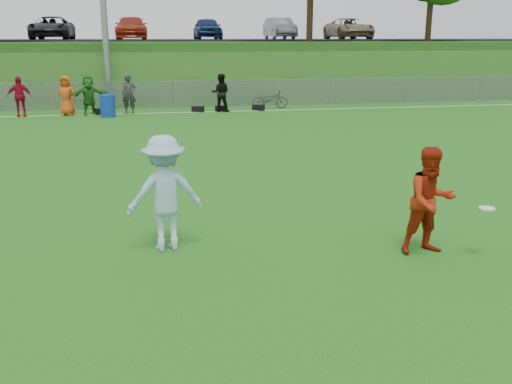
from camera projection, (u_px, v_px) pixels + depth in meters
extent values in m
plane|color=#166114|center=(237.00, 267.00, 8.50)|extent=(120.00, 120.00, 0.00)
cube|color=white|center=(175.00, 113.00, 25.55)|extent=(60.00, 0.10, 0.01)
cube|color=gray|center=(173.00, 95.00, 27.29)|extent=(58.00, 0.02, 1.20)
cube|color=gray|center=(172.00, 81.00, 27.12)|extent=(58.00, 0.04, 0.04)
cube|color=#1C5517|center=(164.00, 65.00, 37.47)|extent=(120.00, 18.00, 3.00)
cube|color=black|center=(162.00, 40.00, 38.96)|extent=(120.00, 12.00, 0.10)
imported|color=black|center=(52.00, 28.00, 36.55)|extent=(2.39, 5.18, 1.44)
imported|color=maroon|center=(132.00, 28.00, 37.45)|extent=(2.02, 4.96, 1.44)
imported|color=navy|center=(207.00, 28.00, 38.35)|extent=(1.70, 4.23, 1.44)
imported|color=slate|center=(280.00, 28.00, 39.24)|extent=(1.52, 4.37, 1.44)
imported|color=gray|center=(349.00, 29.00, 40.14)|extent=(2.39, 5.18, 1.44)
imported|color=#A60B28|center=(19.00, 96.00, 24.16)|extent=(1.05, 0.59, 1.69)
imported|color=#D74B14|center=(66.00, 96.00, 24.50)|extent=(0.92, 0.70, 1.69)
imported|color=#1D6E1D|center=(89.00, 95.00, 24.67)|extent=(1.65, 0.97, 1.69)
imported|color=#2C2D2F|center=(129.00, 95.00, 24.97)|extent=(0.63, 0.43, 1.69)
imported|color=black|center=(221.00, 93.00, 25.70)|extent=(0.94, 0.80, 1.69)
cube|color=black|center=(102.00, 111.00, 25.04)|extent=(0.62, 0.47, 0.26)
cube|color=black|center=(198.00, 109.00, 25.80)|extent=(0.61, 0.42, 0.26)
cube|color=black|center=(221.00, 108.00, 25.99)|extent=(0.60, 0.40, 0.26)
cube|color=black|center=(258.00, 108.00, 26.30)|extent=(0.62, 0.50, 0.26)
imported|color=#A3220B|center=(431.00, 201.00, 8.86)|extent=(0.87, 0.70, 1.71)
imported|color=#A6CBE6|center=(165.00, 193.00, 9.00)|extent=(1.29, 0.87, 1.86)
cylinder|color=silver|center=(487.00, 208.00, 8.69)|extent=(0.24, 0.24, 0.02)
cylinder|color=#0F35A9|center=(108.00, 106.00, 24.16)|extent=(0.69, 0.69, 0.93)
imported|color=#303032|center=(270.00, 99.00, 27.03)|extent=(1.72, 0.82, 0.87)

